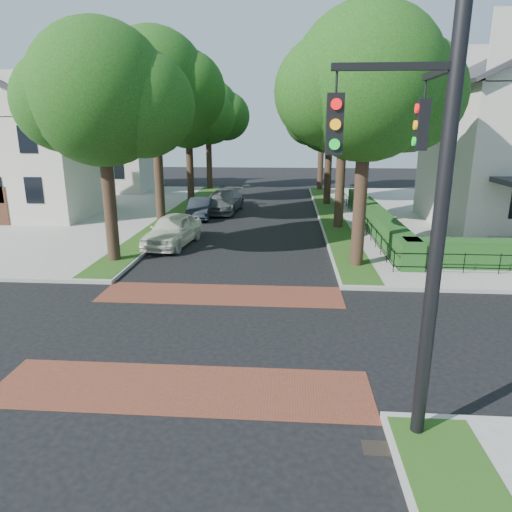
# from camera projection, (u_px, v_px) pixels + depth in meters

# --- Properties ---
(ground) EXTENTS (120.00, 120.00, 0.00)m
(ground) POSITION_uv_depth(u_px,v_px,m) (206.00, 331.00, 13.94)
(ground) COLOR black
(ground) RESTS_ON ground
(crosswalk_far) EXTENTS (9.00, 2.20, 0.01)m
(crosswalk_far) POSITION_uv_depth(u_px,v_px,m) (221.00, 294.00, 17.01)
(crosswalk_far) COLOR brown
(crosswalk_far) RESTS_ON ground
(crosswalk_near) EXTENTS (9.00, 2.20, 0.01)m
(crosswalk_near) POSITION_uv_depth(u_px,v_px,m) (182.00, 389.00, 10.86)
(crosswalk_near) COLOR brown
(crosswalk_near) RESTS_ON ground
(storm_drain) EXTENTS (0.65, 0.45, 0.01)m
(storm_drain) POSITION_uv_depth(u_px,v_px,m) (379.00, 448.00, 8.84)
(storm_drain) COLOR black
(storm_drain) RESTS_ON ground
(grass_strip_ne) EXTENTS (1.60, 29.80, 0.02)m
(grass_strip_ne) POSITION_uv_depth(u_px,v_px,m) (331.00, 214.00, 31.86)
(grass_strip_ne) COLOR #1C4012
(grass_strip_ne) RESTS_ON sidewalk_ne
(grass_strip_nw) EXTENTS (1.60, 29.80, 0.02)m
(grass_strip_nw) POSITION_uv_depth(u_px,v_px,m) (178.00, 213.00, 32.61)
(grass_strip_nw) COLOR #1C4012
(grass_strip_nw) RESTS_ON sidewalk_nw
(tree_right_near) EXTENTS (7.75, 6.67, 10.66)m
(tree_right_near) POSITION_uv_depth(u_px,v_px,m) (369.00, 86.00, 18.43)
(tree_right_near) COLOR black
(tree_right_near) RESTS_ON sidewalk_ne
(tree_right_mid) EXTENTS (8.25, 7.09, 11.22)m
(tree_right_mid) POSITION_uv_depth(u_px,v_px,m) (346.00, 92.00, 26.03)
(tree_right_mid) COLOR black
(tree_right_mid) RESTS_ON sidewalk_ne
(tree_right_far) EXTENTS (7.25, 6.23, 9.74)m
(tree_right_far) POSITION_uv_depth(u_px,v_px,m) (331.00, 116.00, 34.94)
(tree_right_far) COLOR black
(tree_right_far) RESTS_ON sidewalk_ne
(tree_right_back) EXTENTS (7.50, 6.45, 10.20)m
(tree_right_back) POSITION_uv_depth(u_px,v_px,m) (323.00, 114.00, 43.49)
(tree_right_back) COLOR black
(tree_right_back) RESTS_ON sidewalk_ne
(tree_left_near) EXTENTS (7.50, 6.45, 10.20)m
(tree_left_near) POSITION_uv_depth(u_px,v_px,m) (105.00, 97.00, 19.28)
(tree_left_near) COLOR black
(tree_left_near) RESTS_ON sidewalk_nw
(tree_left_mid) EXTENTS (8.00, 6.88, 11.48)m
(tree_left_mid) POSITION_uv_depth(u_px,v_px,m) (157.00, 86.00, 26.68)
(tree_left_mid) COLOR black
(tree_left_mid) RESTS_ON sidewalk_nw
(tree_left_far) EXTENTS (7.00, 6.02, 9.86)m
(tree_left_far) POSITION_uv_depth(u_px,v_px,m) (190.00, 113.00, 35.63)
(tree_left_far) COLOR black
(tree_left_far) RESTS_ON sidewalk_nw
(tree_left_back) EXTENTS (7.75, 6.66, 10.44)m
(tree_left_back) POSITION_uv_depth(u_px,v_px,m) (209.00, 113.00, 44.21)
(tree_left_back) COLOR black
(tree_left_back) RESTS_ON sidewalk_nw
(hedge_main_road) EXTENTS (1.00, 18.00, 1.20)m
(hedge_main_road) POSITION_uv_depth(u_px,v_px,m) (375.00, 218.00, 27.61)
(hedge_main_road) COLOR #183D15
(hedge_main_road) RESTS_ON sidewalk_ne
(fence_main_road) EXTENTS (0.06, 18.00, 0.90)m
(fence_main_road) POSITION_uv_depth(u_px,v_px,m) (361.00, 220.00, 27.70)
(fence_main_road) COLOR black
(fence_main_road) RESTS_ON sidewalk_ne
(house_left_near) EXTENTS (10.00, 9.00, 10.14)m
(house_left_near) POSITION_uv_depth(u_px,v_px,m) (25.00, 143.00, 30.92)
(house_left_near) COLOR beige
(house_left_near) RESTS_ON sidewalk_nw
(house_left_far) EXTENTS (10.00, 9.00, 10.14)m
(house_left_far) POSITION_uv_depth(u_px,v_px,m) (105.00, 138.00, 44.36)
(house_left_far) COLOR beige
(house_left_far) RESTS_ON sidewalk_nw
(traffic_signal) EXTENTS (2.17, 2.00, 8.00)m
(traffic_signal) POSITION_uv_depth(u_px,v_px,m) (426.00, 203.00, 8.09)
(traffic_signal) COLOR black
(traffic_signal) RESTS_ON sidewalk_se
(parked_car_front) EXTENTS (2.60, 5.09, 1.66)m
(parked_car_front) POSITION_uv_depth(u_px,v_px,m) (173.00, 230.00, 23.94)
(parked_car_front) COLOR silver
(parked_car_front) RESTS_ON ground
(parked_car_middle) EXTENTS (1.70, 4.22, 1.36)m
(parked_car_middle) POSITION_uv_depth(u_px,v_px,m) (200.00, 208.00, 31.27)
(parked_car_middle) COLOR #1E242E
(parked_car_middle) RESTS_ON ground
(parked_car_rear) EXTENTS (2.69, 5.68, 1.60)m
(parked_car_rear) POSITION_uv_depth(u_px,v_px,m) (224.00, 201.00, 33.60)
(parked_car_rear) COLOR slate
(parked_car_rear) RESTS_ON ground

